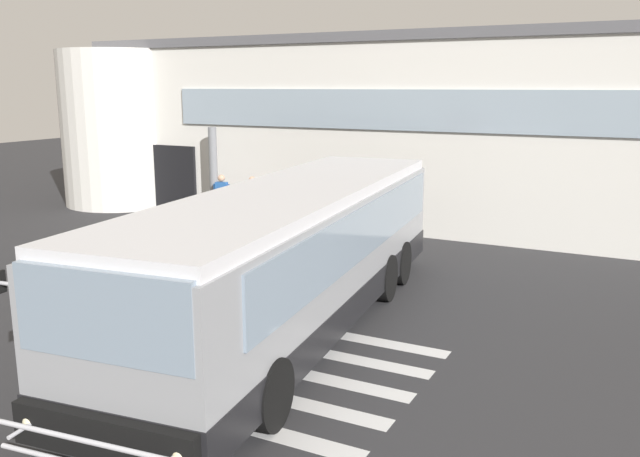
# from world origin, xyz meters

# --- Properties ---
(ground_plane) EXTENTS (80.00, 90.00, 0.02)m
(ground_plane) POSITION_xyz_m (0.00, 0.00, -0.01)
(ground_plane) COLOR #2B2B2D
(ground_plane) RESTS_ON ground
(bay_paint_stripes) EXTENTS (4.40, 3.96, 0.01)m
(bay_paint_stripes) POSITION_xyz_m (2.00, -4.20, 0.00)
(bay_paint_stripes) COLOR silver
(bay_paint_stripes) RESTS_ON ground
(terminal_building) EXTENTS (25.73, 13.80, 6.10)m
(terminal_building) POSITION_xyz_m (-0.69, 11.66, 3.05)
(terminal_building) COLOR silver
(terminal_building) RESTS_ON ground
(entry_support_column) EXTENTS (0.28, 0.28, 3.15)m
(entry_support_column) POSITION_xyz_m (-6.36, 5.40, 1.57)
(entry_support_column) COLOR slate
(entry_support_column) RESTS_ON ground
(bus_main_foreground) EXTENTS (3.79, 11.52, 2.70)m
(bus_main_foreground) POSITION_xyz_m (1.21, -2.47, 1.33)
(bus_main_foreground) COLOR gray
(bus_main_foreground) RESTS_ON ground
(passenger_near_column) EXTENTS (0.58, 0.42, 1.68)m
(passenger_near_column) POSITION_xyz_m (-5.56, 4.75, 0.96)
(passenger_near_column) COLOR #1E2338
(passenger_near_column) RESTS_ON ground
(passenger_by_doorway) EXTENTS (0.41, 0.48, 1.68)m
(passenger_by_doorway) POSITION_xyz_m (-4.43, 4.84, 0.93)
(passenger_by_doorway) COLOR #1E2338
(passenger_by_doorway) RESTS_ON ground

